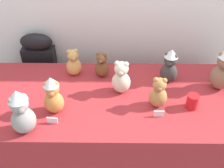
{
  "coord_description": "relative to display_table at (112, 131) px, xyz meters",
  "views": [
    {
      "loc": [
        0.02,
        -1.26,
        2.1
      ],
      "look_at": [
        0.0,
        0.25,
        0.87
      ],
      "focal_mm": 44.67,
      "sensor_mm": 36.0,
      "label": 1
    }
  ],
  "objects": [
    {
      "name": "display_table",
      "position": [
        0.0,
        0.0,
        0.0
      ],
      "size": [
        1.9,
        0.84,
        0.75
      ],
      "primitive_type": "cube",
      "color": "maroon",
      "rests_on": "ground_plane"
    },
    {
      "name": "instrument_case",
      "position": [
        -0.65,
        0.55,
        0.11
      ],
      "size": [
        0.28,
        0.13,
        0.95
      ],
      "rotation": [
        0.0,
        0.0,
        -0.02
      ],
      "color": "black",
      "rests_on": "ground_plane"
    },
    {
      "name": "teddy_bear_chestnut",
      "position": [
        -0.08,
        0.25,
        0.48
      ],
      "size": [
        0.13,
        0.12,
        0.22
      ],
      "rotation": [
        0.0,
        0.0,
        -0.29
      ],
      "color": "brown",
      "rests_on": "display_table"
    },
    {
      "name": "teddy_bear_ginger",
      "position": [
        -0.39,
        -0.15,
        0.52
      ],
      "size": [
        0.14,
        0.12,
        0.29
      ],
      "rotation": [
        0.0,
        0.0,
        0.08
      ],
      "color": "#D17F3D",
      "rests_on": "display_table"
    },
    {
      "name": "teddy_bear_ash",
      "position": [
        -0.54,
        -0.33,
        0.54
      ],
      "size": [
        0.19,
        0.18,
        0.34
      ],
      "rotation": [
        0.0,
        0.0,
        0.46
      ],
      "color": "gray",
      "rests_on": "display_table"
    },
    {
      "name": "teddy_bear_honey",
      "position": [
        -0.3,
        0.27,
        0.48
      ],
      "size": [
        0.14,
        0.13,
        0.23
      ],
      "rotation": [
        0.0,
        0.0,
        0.26
      ],
      "color": "tan",
      "rests_on": "display_table"
    },
    {
      "name": "teddy_bear_charcoal",
      "position": [
        0.43,
        0.19,
        0.51
      ],
      "size": [
        0.16,
        0.15,
        0.28
      ],
      "rotation": [
        0.0,
        0.0,
        -0.41
      ],
      "color": "#383533",
      "rests_on": "display_table"
    },
    {
      "name": "teddy_bear_mocha",
      "position": [
        0.8,
        0.11,
        0.55
      ],
      "size": [
        0.19,
        0.18,
        0.35
      ],
      "rotation": [
        0.0,
        0.0,
        -0.31
      ],
      "color": "#7F6047",
      "rests_on": "display_table"
    },
    {
      "name": "teddy_bear_caramel",
      "position": [
        0.32,
        -0.09,
        0.49
      ],
      "size": [
        0.14,
        0.12,
        0.24
      ],
      "rotation": [
        0.0,
        0.0,
        -0.14
      ],
      "color": "#B27A42",
      "rests_on": "display_table"
    },
    {
      "name": "teddy_bear_cream",
      "position": [
        0.06,
        0.06,
        0.5
      ],
      "size": [
        0.15,
        0.14,
        0.27
      ],
      "rotation": [
        0.0,
        0.0,
        -0.16
      ],
      "color": "beige",
      "rests_on": "display_table"
    },
    {
      "name": "party_cup_red",
      "position": [
        0.55,
        -0.1,
        0.43
      ],
      "size": [
        0.08,
        0.08,
        0.11
      ],
      "primitive_type": "cylinder",
      "color": "red",
      "rests_on": "display_table"
    },
    {
      "name": "name_card_front_left",
      "position": [
        0.32,
        -0.19,
        0.4
      ],
      "size": [
        0.07,
        0.01,
        0.05
      ],
      "primitive_type": "cube",
      "rotation": [
        0.0,
        0.0,
        0.01
      ],
      "color": "white",
      "rests_on": "display_table"
    },
    {
      "name": "name_card_front_middle",
      "position": [
        -0.39,
        -0.26,
        0.4
      ],
      "size": [
        0.07,
        0.01,
        0.05
      ],
      "primitive_type": "cube",
      "rotation": [
        0.0,
        0.0,
        -0.08
      ],
      "color": "white",
      "rests_on": "display_table"
    }
  ]
}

